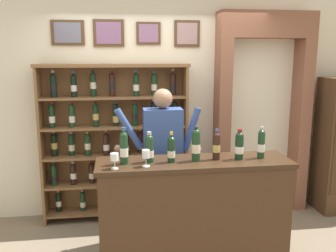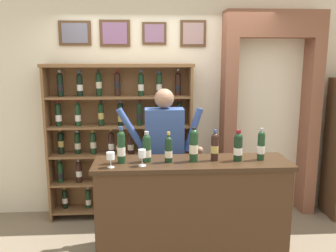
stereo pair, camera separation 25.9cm
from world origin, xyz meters
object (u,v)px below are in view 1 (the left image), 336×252
Objects in this scene: tasting_bottle_vin_santo at (196,144)px; tasting_bottle_prosecco at (171,149)px; tasting_bottle_grappa at (261,144)px; tasting_bottle_brunello at (216,146)px; wine_glass_center at (146,155)px; tasting_counter at (194,213)px; wine_glass_left at (114,158)px; tasting_bottle_chianti at (124,147)px; tasting_bottle_super_tuscan at (149,148)px; wine_shelf at (115,138)px; shopkeeper at (163,148)px; tasting_bottle_bianco at (239,145)px.

tasting_bottle_prosecco is at bearing -177.69° from tasting_bottle_vin_santo.
tasting_bottle_grappa is at bearing 0.94° from tasting_bottle_prosecco.
wine_glass_center is (-0.67, -0.13, -0.03)m from tasting_bottle_brunello.
wine_glass_left reaches higher than tasting_counter.
tasting_bottle_grappa is at bearing -1.76° from tasting_bottle_brunello.
tasting_bottle_vin_santo is at bearing 0.27° from tasting_bottle_chianti.
wine_glass_left is (-0.51, -0.13, -0.02)m from tasting_bottle_prosecco.
wine_shelf is at bearing 105.51° from tasting_bottle_super_tuscan.
tasting_bottle_brunello is (0.44, -0.53, 0.14)m from shopkeeper.
wine_shelf is 1.46m from tasting_counter.
tasting_bottle_brunello is (0.21, 0.01, 0.66)m from tasting_counter.
wine_shelf is 1.32m from wine_glass_left.
tasting_bottle_grappa is at bearing 6.06° from wine_glass_left.
tasting_bottle_prosecco is (0.01, -0.56, 0.13)m from shopkeeper.
tasting_bottle_bianco is 0.89m from wine_glass_center.
tasting_bottle_vin_santo is at bearing 179.56° from tasting_bottle_bianco.
tasting_counter is 0.78m from shopkeeper.
tasting_bottle_brunello is at bearing 10.94° from wine_glass_center.
tasting_bottle_chianti is 0.43m from tasting_bottle_prosecco.
tasting_counter is at bearing 179.70° from tasting_bottle_grappa.
tasting_bottle_prosecco is 0.89× the size of tasting_bottle_vin_santo.
tasting_bottle_bianco is 0.96× the size of tasting_bottle_grappa.
tasting_bottle_grappa is at bearing -40.12° from wine_shelf.
wine_shelf is 1.32m from wine_glass_center.
shopkeeper is 5.76× the size of tasting_bottle_bianco.
tasting_bottle_grappa is (1.30, 0.01, -0.01)m from tasting_bottle_chianti.
tasting_counter is at bearing -57.60° from wine_shelf.
tasting_bottle_brunello is at bearing 5.24° from tasting_bottle_vin_santo.
tasting_bottle_bianco is at bearing -0.44° from tasting_bottle_vin_santo.
wine_glass_left is at bearing -173.94° from tasting_bottle_grappa.
wine_shelf is 1.15× the size of shopkeeper.
wine_glass_left is at bearing -169.26° from tasting_bottle_vin_santo.
wine_glass_center is (0.19, -0.11, -0.05)m from tasting_bottle_chianti.
tasting_counter is 1.09× the size of shopkeeper.
shopkeeper is 5.88× the size of tasting_bottle_prosecco.
tasting_counter is 0.79m from wine_glass_center.
tasting_bottle_grappa is 2.18× the size of wine_glass_left.
tasting_counter is at bearing 11.54° from wine_glass_left.
wine_shelf is at bearing 129.33° from shopkeeper.
tasting_bottle_brunello is (0.20, 0.02, -0.02)m from tasting_bottle_vin_santo.
wine_glass_left is at bearing -121.41° from tasting_bottle_chianti.
tasting_bottle_brunello reaches higher than wine_glass_center.
wine_shelf reaches higher than shopkeeper.
tasting_bottle_bianco is (0.66, -0.56, 0.15)m from shopkeeper.
wine_shelf is 6.32× the size of tasting_bottle_grappa.
wine_shelf reaches higher than tasting_bottle_bianco.
tasting_bottle_brunello is 0.96m from wine_glass_left.
wine_shelf is 5.96× the size of tasting_bottle_vin_santo.
tasting_bottle_grappa is at bearing 6.01° from wine_glass_center.
tasting_bottle_vin_santo is (0.75, -1.17, 0.19)m from wine_shelf.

